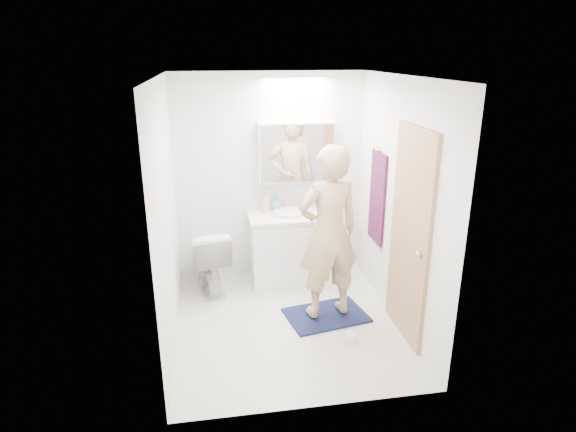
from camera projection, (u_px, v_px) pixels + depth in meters
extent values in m
plane|color=silver|center=(287.00, 322.00, 4.87)|extent=(2.50, 2.50, 0.00)
plane|color=white|center=(287.00, 76.00, 4.09)|extent=(2.50, 2.50, 0.00)
plane|color=white|center=(270.00, 177.00, 5.65)|extent=(2.50, 0.00, 2.50)
plane|color=white|center=(316.00, 265.00, 3.32)|extent=(2.50, 0.00, 2.50)
plane|color=white|center=(166.00, 216.00, 4.31)|extent=(0.00, 2.50, 2.50)
plane|color=white|center=(399.00, 204.00, 4.66)|extent=(0.00, 2.50, 2.50)
cube|color=white|center=(290.00, 249.00, 5.68)|extent=(0.90, 0.55, 0.78)
cube|color=white|center=(290.00, 216.00, 5.54)|extent=(0.95, 0.58, 0.04)
cylinder|color=silver|center=(289.00, 212.00, 5.56)|extent=(0.36, 0.36, 0.03)
cylinder|color=#B5B5B9|center=(287.00, 202.00, 5.72)|extent=(0.02, 0.02, 0.16)
cube|color=white|center=(296.00, 152.00, 5.53)|extent=(0.88, 0.14, 0.70)
cube|color=silver|center=(297.00, 154.00, 5.46)|extent=(0.84, 0.01, 0.66)
imported|color=silver|center=(209.00, 259.00, 5.43)|extent=(0.53, 0.80, 0.75)
cube|color=#121E3A|center=(326.00, 315.00, 4.97)|extent=(0.89, 0.69, 0.02)
imported|color=tan|center=(329.00, 233.00, 4.68)|extent=(0.71, 0.53, 1.75)
cube|color=#A67C53|center=(410.00, 236.00, 4.39)|extent=(0.04, 0.80, 2.00)
sphere|color=gold|center=(419.00, 254.00, 4.12)|extent=(0.06, 0.06, 0.06)
cube|color=#18123B|center=(377.00, 198.00, 5.20)|extent=(0.02, 0.42, 1.00)
cylinder|color=silver|center=(379.00, 150.00, 5.03)|extent=(0.07, 0.02, 0.02)
imported|color=#C6B980|center=(266.00, 201.00, 5.60)|extent=(0.12, 0.12, 0.25)
imported|color=#5891BC|center=(276.00, 203.00, 5.66)|extent=(0.09, 0.09, 0.18)
imported|color=#3E44BB|center=(304.00, 206.00, 5.70)|extent=(0.12, 0.12, 0.09)
cylinder|color=white|center=(350.00, 338.00, 4.51)|extent=(0.11, 0.11, 0.10)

